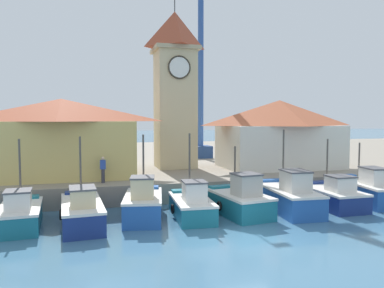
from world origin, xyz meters
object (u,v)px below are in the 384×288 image
(fishing_boat_right_inner, at_px, (288,196))
(dock_worker_near_tower, at_px, (103,169))
(fishing_boat_right_outer, at_px, (332,196))
(fishing_boat_left_inner, at_px, (82,211))
(fishing_boat_mid_right, at_px, (240,200))
(warehouse_left, at_px, (62,137))
(fishing_boat_mid_left, at_px, (143,204))
(clock_tower, at_px, (175,85))
(fishing_boat_center, at_px, (192,205))
(fishing_boat_far_right, at_px, (365,190))
(warehouse_right, at_px, (279,133))
(port_crane_near, at_px, (200,74))
(fishing_boat_left_outer, at_px, (20,214))

(fishing_boat_right_inner, xyz_separation_m, dock_worker_near_tower, (-10.00, 4.70, 1.27))
(fishing_boat_right_outer, bearing_deg, fishing_boat_left_inner, -179.59)
(fishing_boat_mid_right, height_order, warehouse_left, warehouse_left)
(fishing_boat_mid_right, xyz_separation_m, dock_worker_near_tower, (-7.04, 4.81, 1.31))
(fishing_boat_mid_left, relative_size, fishing_boat_right_outer, 1.02)
(fishing_boat_right_inner, distance_m, clock_tower, 13.55)
(fishing_boat_mid_left, height_order, fishing_boat_mid_right, fishing_boat_mid_left)
(fishing_boat_center, height_order, fishing_boat_mid_right, fishing_boat_center)
(fishing_boat_center, bearing_deg, fishing_boat_far_right, 3.79)
(fishing_boat_left_inner, height_order, warehouse_left, warehouse_left)
(fishing_boat_left_inner, distance_m, warehouse_right, 17.81)
(warehouse_right, distance_m, port_crane_near, 11.23)
(fishing_boat_right_inner, distance_m, fishing_boat_far_right, 5.71)
(fishing_boat_left_outer, xyz_separation_m, fishing_boat_mid_left, (5.85, 0.03, 0.13))
(fishing_boat_mid_right, relative_size, warehouse_left, 0.44)
(fishing_boat_mid_right, bearing_deg, fishing_boat_right_inner, 2.11)
(fishing_boat_center, distance_m, warehouse_right, 13.49)
(fishing_boat_left_inner, height_order, port_crane_near, port_crane_near)
(fishing_boat_far_right, bearing_deg, warehouse_right, 101.52)
(warehouse_left, bearing_deg, fishing_boat_left_inner, -79.65)
(port_crane_near, bearing_deg, fishing_boat_far_right, -71.00)
(fishing_boat_left_inner, relative_size, dock_worker_near_tower, 3.18)
(fishing_boat_center, bearing_deg, fishing_boat_mid_right, -1.50)
(fishing_boat_left_inner, bearing_deg, clock_tower, 57.06)
(fishing_boat_center, bearing_deg, warehouse_right, 42.37)
(fishing_boat_center, height_order, fishing_boat_right_outer, fishing_boat_center)
(fishing_boat_mid_left, bearing_deg, port_crane_near, 65.15)
(fishing_boat_mid_left, xyz_separation_m, dock_worker_near_tower, (-1.89, 4.37, 1.29))
(fishing_boat_mid_right, height_order, fishing_boat_right_outer, fishing_boat_right_outer)
(fishing_boat_center, height_order, fishing_boat_far_right, fishing_boat_center)
(fishing_boat_mid_left, distance_m, fishing_boat_right_inner, 8.12)
(fishing_boat_mid_right, relative_size, clock_tower, 0.31)
(fishing_boat_mid_left, distance_m, dock_worker_near_tower, 4.93)
(warehouse_left, bearing_deg, fishing_boat_left_outer, -100.42)
(clock_tower, relative_size, port_crane_near, 0.64)
(clock_tower, bearing_deg, fishing_boat_left_outer, -133.06)
(fishing_boat_center, relative_size, warehouse_left, 0.45)
(fishing_boat_center, bearing_deg, fishing_boat_left_inner, 179.31)
(fishing_boat_mid_right, distance_m, fishing_boat_right_inner, 2.96)
(port_crane_near, height_order, dock_worker_near_tower, port_crane_near)
(fishing_boat_left_inner, xyz_separation_m, fishing_boat_right_outer, (14.07, 0.10, -0.02))
(fishing_boat_right_outer, bearing_deg, clock_tower, 123.49)
(fishing_boat_right_inner, height_order, fishing_boat_right_outer, fishing_boat_right_inner)
(fishing_boat_right_inner, distance_m, fishing_boat_right_outer, 2.94)
(fishing_boat_left_outer, relative_size, fishing_boat_mid_right, 0.97)
(fishing_boat_mid_right, bearing_deg, warehouse_left, 140.23)
(warehouse_right, bearing_deg, fishing_boat_left_inner, -150.04)
(fishing_boat_left_outer, xyz_separation_m, fishing_boat_center, (8.33, -0.35, 0.02))
(dock_worker_near_tower, bearing_deg, fishing_boat_right_inner, -25.19)
(fishing_boat_right_outer, distance_m, fishing_boat_far_right, 2.80)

